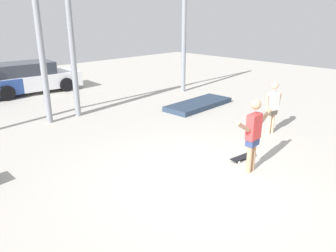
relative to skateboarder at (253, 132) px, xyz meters
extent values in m
plane|color=#B2ADA3|center=(-1.13, 0.55, -0.98)|extent=(36.00, 36.00, 0.00)
cylinder|color=tan|center=(-0.08, 0.00, -0.57)|extent=(0.12, 0.12, 0.82)
cylinder|color=tan|center=(0.08, 0.00, -0.57)|extent=(0.12, 0.12, 0.82)
cube|color=navy|center=(0.00, 0.00, -0.23)|extent=(0.34, 0.20, 0.18)
cube|color=#DB3838|center=(0.00, 0.00, 0.14)|extent=(0.40, 0.21, 0.59)
sphere|color=tan|center=(0.00, 0.00, 0.65)|extent=(0.23, 0.23, 0.23)
cylinder|color=tan|center=(-0.48, -0.02, 0.25)|extent=(0.52, 0.11, 0.35)
cylinder|color=tan|center=(0.48, 0.02, 0.25)|extent=(0.52, 0.11, 0.35)
cube|color=black|center=(0.45, 0.48, -0.91)|extent=(0.81, 0.31, 0.01)
cylinder|color=silver|center=(0.73, 0.56, -0.95)|extent=(0.06, 0.04, 0.05)
cylinder|color=silver|center=(0.71, 0.34, -0.95)|extent=(0.06, 0.04, 0.05)
cylinder|color=silver|center=(0.20, 0.62, -0.95)|extent=(0.06, 0.04, 0.05)
cylinder|color=silver|center=(0.17, 0.41, -0.95)|extent=(0.06, 0.04, 0.05)
cube|color=#28384C|center=(3.44, 4.50, -0.88)|extent=(3.02, 1.25, 0.19)
cylinder|color=gray|center=(-1.67, 6.80, 1.68)|extent=(0.20, 0.20, 5.31)
cylinder|color=gray|center=(-0.59, 6.80, 1.68)|extent=(0.20, 0.20, 5.31)
cylinder|color=gray|center=(5.02, 6.80, 1.68)|extent=(0.20, 0.20, 5.31)
cylinder|color=black|center=(-1.59, 10.84, -0.66)|extent=(0.64, 0.23, 0.64)
cube|color=white|center=(-0.25, 11.64, -0.45)|extent=(4.61, 2.08, 0.69)
cube|color=#2D333D|center=(-0.43, 11.65, 0.16)|extent=(2.59, 1.78, 0.54)
cylinder|color=black|center=(1.20, 12.36, -0.65)|extent=(0.66, 0.27, 0.65)
cylinder|color=black|center=(1.06, 10.69, -0.65)|extent=(0.66, 0.27, 0.65)
cylinder|color=black|center=(-1.71, 10.92, -0.65)|extent=(0.66, 0.27, 0.65)
cylinder|color=#DBAD89|center=(2.74, 0.94, -0.60)|extent=(0.11, 0.11, 0.76)
cylinder|color=#DBAD89|center=(2.59, 0.97, -0.60)|extent=(0.11, 0.11, 0.76)
cube|color=#4C4238|center=(2.67, 0.95, -0.28)|extent=(0.33, 0.23, 0.17)
cube|color=silver|center=(2.67, 0.95, 0.05)|extent=(0.38, 0.25, 0.55)
sphere|color=#DBAD89|center=(2.67, 0.95, 0.53)|extent=(0.21, 0.21, 0.21)
cylinder|color=#DBAD89|center=(2.91, 0.90, 0.04)|extent=(0.16, 0.11, 0.51)
cylinder|color=#DBAD89|center=(2.42, 1.01, 0.04)|extent=(0.16, 0.11, 0.51)
camera|label=1|loc=(-6.27, -3.58, 2.56)|focal=35.00mm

